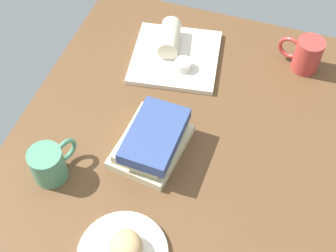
% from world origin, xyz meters
% --- Properties ---
extents(dining_table, '(1.10, 0.90, 0.04)m').
position_xyz_m(dining_table, '(0.00, 0.00, 0.02)').
color(dining_table, brown).
rests_on(dining_table, ground).
extents(scone_pastry, '(0.11, 0.10, 0.05)m').
position_xyz_m(scone_pastry, '(0.31, -0.03, 0.08)').
color(scone_pastry, tan).
rests_on(scone_pastry, round_plate).
extents(square_plate, '(0.29, 0.29, 0.02)m').
position_xyz_m(square_plate, '(-0.30, -0.11, 0.05)').
color(square_plate, silver).
rests_on(square_plate, dining_table).
extents(sauce_cup, '(0.05, 0.05, 0.03)m').
position_xyz_m(sauce_cup, '(-0.26, -0.08, 0.07)').
color(sauce_cup, silver).
rests_on(sauce_cup, square_plate).
extents(breakfast_wrap, '(0.14, 0.09, 0.06)m').
position_xyz_m(breakfast_wrap, '(-0.34, -0.14, 0.09)').
color(breakfast_wrap, beige).
rests_on(breakfast_wrap, square_plate).
extents(book_stack, '(0.22, 0.18, 0.09)m').
position_xyz_m(book_stack, '(0.03, -0.07, 0.08)').
color(book_stack, beige).
rests_on(book_stack, dining_table).
extents(coffee_mug, '(0.13, 0.08, 0.09)m').
position_xyz_m(coffee_mug, '(0.18, -0.28, 0.09)').
color(coffee_mug, '#4C8C6B').
rests_on(coffee_mug, dining_table).
extents(second_mug, '(0.08, 0.13, 0.10)m').
position_xyz_m(second_mug, '(-0.39, 0.26, 0.09)').
color(second_mug, '#B23833').
rests_on(second_mug, dining_table).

